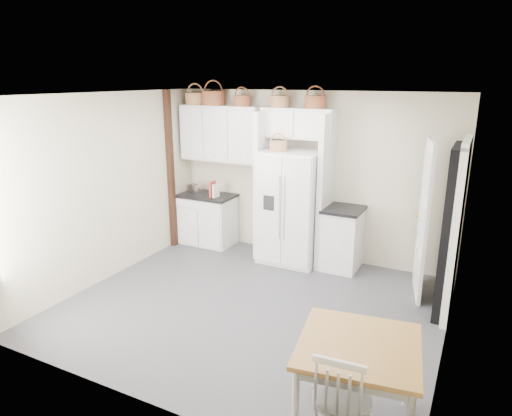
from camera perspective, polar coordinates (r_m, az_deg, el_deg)
The scene contains 28 objects.
floor at distance 5.90m, azimuth -0.54°, elevation -12.16°, with size 4.50×4.50×0.00m, color #44434D.
ceiling at distance 5.20m, azimuth -0.62°, elevation 13.97°, with size 4.50×4.50×0.00m, color white.
wall_back at distance 7.19m, azimuth 6.78°, elevation 3.98°, with size 4.50×4.50×0.00m, color #C1B6A0.
wall_left at distance 6.71m, azimuth -17.91°, elevation 2.45°, with size 4.00×4.00×0.00m, color #C1B6A0.
wall_right at distance 4.85m, azimuth 23.78°, elevation -3.23°, with size 4.00×4.00×0.00m, color #C1B6A0.
refrigerator at distance 7.01m, azimuth 4.46°, elevation 0.09°, with size 0.90×0.72×1.74m, color white.
base_cab_left at distance 7.91m, azimuth -6.05°, elevation -1.51°, with size 0.90×0.57×0.83m, color silver.
base_cab_right at distance 6.96m, azimuth 10.74°, elevation -3.89°, with size 0.51×0.61×0.90m, color silver.
dining_table at distance 4.03m, azimuth 12.41°, elevation -20.90°, with size 0.93×0.93×0.78m, color #9F6932.
windsor_chair at distance 3.76m, azimuth 10.69°, elevation -22.48°, with size 0.45×0.41×0.92m, color silver.
counter_left at distance 7.79m, azimuth -6.15°, elevation 1.55°, with size 0.94×0.61×0.04m, color black.
counter_right at distance 6.81m, azimuth 10.95°, elevation -0.17°, with size 0.55×0.65×0.04m, color black.
toaster at distance 7.88m, azimuth -7.71°, elevation 2.39°, with size 0.23×0.13×0.16m, color silver.
cookbook_red at distance 7.60m, azimuth -5.46°, elevation 2.36°, with size 0.04×0.17×0.26m, color #9E3225.
cookbook_cream at distance 7.57m, azimuth -5.04°, elevation 2.19°, with size 0.03×0.15×0.23m, color #EEE6C4.
basket_upper_a at distance 7.80m, azimuth -7.59°, elevation 13.39°, with size 0.34×0.34×0.19m, color #955D38.
basket_upper_b at distance 7.61m, azimuth -5.34°, elevation 13.52°, with size 0.38×0.38×0.23m, color brown.
basket_upper_c at distance 7.35m, azimuth -1.76°, elevation 13.26°, with size 0.29×0.29×0.16m, color brown.
basket_bridge_a at distance 7.06m, azimuth 2.98°, elevation 13.15°, with size 0.30×0.30×0.17m, color #955D38.
basket_bridge_b at distance 6.85m, azimuth 7.40°, elevation 13.00°, with size 0.32×0.32×0.18m, color brown.
basket_fridge_a at distance 6.80m, azimuth 2.79°, elevation 7.72°, with size 0.27×0.27×0.14m, color #955D38.
upper_cabinet at distance 7.58m, azimuth -4.36°, elevation 9.27°, with size 1.40×0.34×0.90m, color silver.
bridge_cabinet at distance 6.96m, azimuth 5.33°, elevation 10.51°, with size 1.12×0.34×0.45m, color silver.
fridge_panel_left at distance 7.20m, azimuth 0.98°, elevation 2.89°, with size 0.08×0.60×2.30m, color silver.
fridge_panel_right at distance 6.83m, azimuth 8.70°, elevation 1.99°, with size 0.08×0.60×2.30m, color silver.
trim_post at distance 7.68m, azimuth -10.62°, elevation 4.58°, with size 0.09×0.09×2.60m, color black.
doorway_void at distance 5.89m, azimuth 23.26°, elevation -2.72°, with size 0.18×0.85×2.05m, color black.
door_slab at distance 6.24m, azimuth 20.21°, elevation -1.40°, with size 0.80×0.04×2.05m, color white.
Camera 1 is at (2.39, -4.62, 2.79)m, focal length 32.00 mm.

